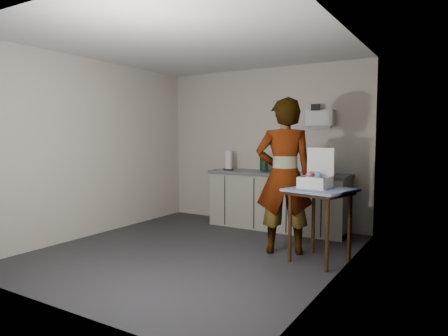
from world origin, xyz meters
The scene contains 15 objects.
ground centered at (0.00, 0.00, 0.00)m, with size 4.00×4.00×0.00m, color #26262A.
wall_back centered at (0.00, 1.99, 1.30)m, with size 3.60×0.02×2.60m, color beige.
wall_right centered at (1.79, 0.00, 1.30)m, with size 0.02×4.00×2.60m, color beige.
wall_left centered at (-1.79, 0.00, 1.30)m, with size 0.02×4.00×2.60m, color beige.
ceiling centered at (0.00, 0.00, 2.60)m, with size 3.60×4.00×0.01m, color white.
kitchen_counter centered at (0.40, 1.70, 0.43)m, with size 2.24×0.62×0.91m.
wall_shelf centered at (1.00, 1.92, 1.75)m, with size 0.42×0.18×0.37m.
side_table centered at (1.50, 0.41, 0.75)m, with size 0.81×0.81×0.87m.
standing_man centered at (0.99, 0.54, 0.97)m, with size 0.71×0.47×1.94m, color #B2A593.
soap_bottle centered at (0.19, 1.66, 1.07)m, with size 0.12×0.12×0.31m, color black.
soda_can centered at (0.48, 1.75, 0.97)m, with size 0.06×0.06×0.11m, color red.
dark_bottle centered at (0.09, 1.76, 1.02)m, with size 0.06×0.06×0.21m, color black.
paper_towel centered at (-0.47, 1.65, 1.06)m, with size 0.18×0.18×0.32m.
dish_rack centered at (1.11, 1.64, 0.97)m, with size 0.38×0.29×0.27m.
bakery_box centered at (1.42, 0.45, 0.97)m, with size 0.34×0.35×0.47m.
Camera 1 is at (2.92, -4.10, 1.47)m, focal length 32.00 mm.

